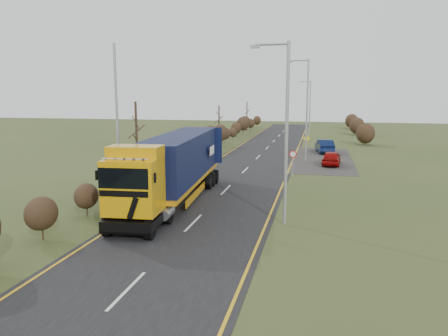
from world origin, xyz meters
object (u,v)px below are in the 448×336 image
Objects in this scene: car_blue_sedan at (324,146)px; speed_sign at (293,159)px; lorry at (175,164)px; car_red_hatchback at (331,158)px; streetlight_near at (284,126)px.

speed_sign reaches higher than car_blue_sedan.
lorry is 26.82m from car_blue_sedan.
lorry is at bearing -123.33° from speed_sign.
speed_sign is at bearing 69.37° from car_red_hatchback.
lorry reaches higher than car_red_hatchback.
speed_sign reaches higher than car_red_hatchback.
streetlight_near reaches higher than car_red_hatchback.
car_red_hatchback is 20.25m from streetlight_near.
lorry is 19.21m from car_red_hatchback.
streetlight_near is (-2.32, -28.22, 4.27)m from car_blue_sedan.
speed_sign is (-2.60, -15.36, 0.73)m from car_blue_sedan.
streetlight_near is 4.25× the size of speed_sign.
lorry reaches higher than car_blue_sedan.
streetlight_near is (-2.88, -19.57, 4.34)m from car_red_hatchback.
streetlight_near is at bearing -28.32° from lorry.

